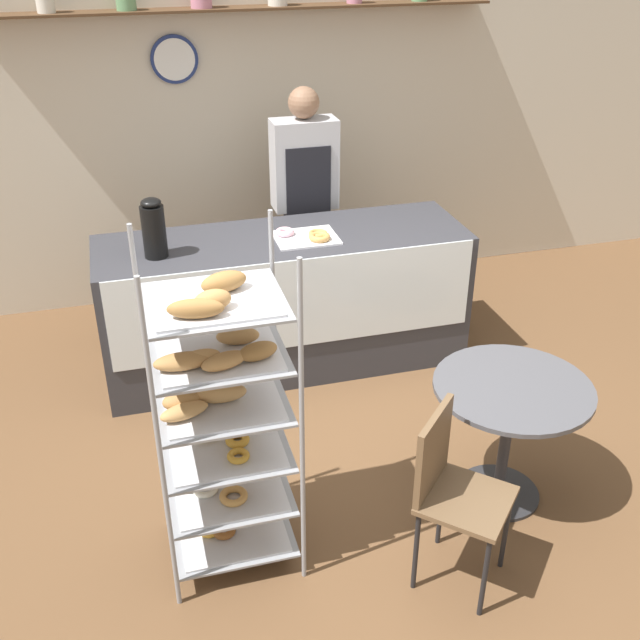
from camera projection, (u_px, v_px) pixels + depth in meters
The scene contains 9 objects.
ground_plane at pixel (343, 486), 4.13m from camera, with size 14.00×14.00×0.00m, color brown.
back_wall at pixel (244, 122), 5.68m from camera, with size 10.00×0.30×2.70m.
display_counter at pixel (285, 301), 5.05m from camera, with size 2.41×0.75×0.94m.
pastry_rack at pixel (221, 413), 3.31m from camera, with size 0.62×0.54×1.66m.
person_worker at pixel (305, 199), 5.38m from camera, with size 0.46×0.23×1.75m.
cafe_table at pixel (509, 413), 3.82m from camera, with size 0.80×0.80×0.71m.
cafe_chair at pixel (450, 482), 3.35m from camera, with size 0.54×0.54×0.89m.
coffee_carafe at pixel (154, 228), 4.47m from camera, with size 0.14×0.14×0.37m.
donut_tray_counter at pixel (307, 236), 4.79m from camera, with size 0.40×0.33×0.05m.
Camera 1 is at (-0.97, -3.02, 2.81)m, focal length 42.00 mm.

